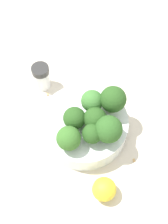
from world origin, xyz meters
name	(u,v)px	position (x,y,z in m)	size (l,w,h in m)	color
ground_plane	(84,131)	(0.00, 0.00, 0.00)	(3.00, 3.00, 0.00)	beige
bowl	(84,126)	(0.00, 0.00, 0.02)	(0.18, 0.18, 0.05)	silver
broccoli_floret_0	(92,134)	(-0.04, -0.02, 0.07)	(0.04, 0.04, 0.05)	#84AD66
broccoli_floret_1	(92,101)	(0.03, -0.01, 0.08)	(0.04, 0.04, 0.05)	#84AD66
broccoli_floret_2	(74,118)	(-0.01, 0.02, 0.07)	(0.04, 0.04, 0.05)	#84AD66
broccoli_floret_3	(95,119)	(-0.01, -0.02, 0.07)	(0.05, 0.05, 0.05)	#8EB770
broccoli_floret_4	(69,138)	(-0.06, 0.02, 0.07)	(0.05, 0.05, 0.05)	#7A9E5B
broccoli_floret_5	(113,100)	(0.03, -0.05, 0.08)	(0.05, 0.05, 0.07)	#8EB770
broccoli_floret_6	(108,129)	(-0.03, -0.05, 0.08)	(0.05, 0.05, 0.06)	#8EB770
pepper_shaker	(41,77)	(0.11, 0.11, 0.03)	(0.04, 0.04, 0.06)	silver
lemon_wedge	(104,189)	(-0.13, -0.05, 0.02)	(0.05, 0.05, 0.05)	yellow
almond_crumb_0	(47,94)	(0.08, 0.09, 0.00)	(0.01, 0.00, 0.01)	tan
almond_crumb_1	(134,160)	(-0.06, -0.11, 0.00)	(0.01, 0.00, 0.01)	tan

